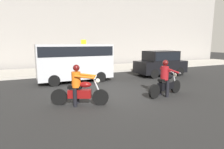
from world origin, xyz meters
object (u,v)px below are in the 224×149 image
Objects in this scene: motorcycle_with_rider_crimson at (166,81)px; street_sign_post at (84,51)px; parked_van_silver at (74,60)px; parked_hatchback_black at (160,63)px; motorcycle_with_rider_orange_stripe at (79,89)px.

motorcycle_with_rider_crimson is 9.04m from street_sign_post.
parked_van_silver is at bearing -113.67° from street_sign_post.
parked_hatchback_black is (3.21, 4.35, 0.27)m from motorcycle_with_rider_crimson.
parked_van_silver reaches higher than motorcycle_with_rider_orange_stripe.
parked_van_silver is at bearing 175.12° from parked_hatchback_black.
motorcycle_with_rider_crimson is at bearing -82.26° from street_sign_post.
motorcycle_with_rider_crimson reaches higher than motorcycle_with_rider_orange_stripe.
street_sign_post reaches higher than parked_van_silver.
parked_hatchback_black is at bearing -4.88° from parked_van_silver.
parked_hatchback_black is at bearing 53.56° from motorcycle_with_rider_crimson.
motorcycle_with_rider_crimson is at bearing -126.44° from parked_hatchback_black.
street_sign_post is at bearing 97.74° from motorcycle_with_rider_crimson.
parked_hatchback_black is 0.82× the size of parked_van_silver.
street_sign_post reaches higher than motorcycle_with_rider_orange_stripe.
motorcycle_with_rider_orange_stripe is 4.68m from parked_van_silver.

